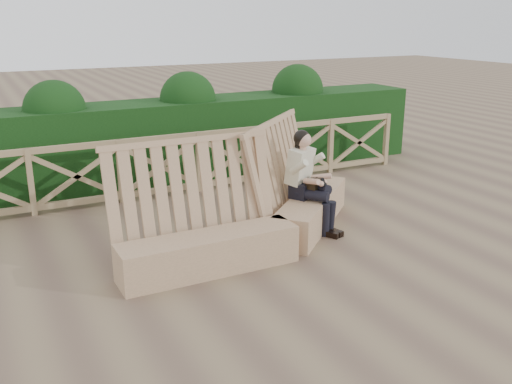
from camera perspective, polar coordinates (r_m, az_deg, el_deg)
name	(u,v)px	position (r m, az deg, el deg)	size (l,w,h in m)	color
ground	(250,272)	(7.23, -0.59, -7.98)	(60.00, 60.00, 0.00)	brown
bench	(261,217)	(7.90, 0.48, -2.53)	(4.17, 2.18, 1.62)	#967456
woman	(308,177)	(8.41, 5.19, 1.46)	(0.65, 0.94, 1.50)	black
guardrail	(160,166)	(10.12, -9.53, 2.54)	(10.10, 0.09, 1.10)	#897350
hedge	(140,142)	(11.19, -11.49, 4.89)	(12.00, 1.20, 1.50)	black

